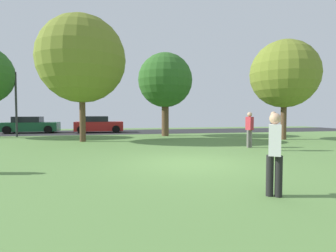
{
  "coord_description": "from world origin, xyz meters",
  "views": [
    {
      "loc": [
        -2.51,
        -8.24,
        1.6
      ],
      "look_at": [
        0.0,
        3.4,
        1.06
      ],
      "focal_mm": 28.62,
      "sensor_mm": 36.0,
      "label": 1
    }
  ],
  "objects_px": {
    "oak_tree_center": "(82,59)",
    "parked_car_red": "(99,125)",
    "person_catcher": "(273,129)",
    "person_walking": "(250,128)",
    "parked_car_green": "(30,125)",
    "street_lamp_post": "(16,105)",
    "frisbee_disc": "(274,117)",
    "maple_tree_far": "(284,74)",
    "person_thrower": "(275,151)",
    "maple_tree_near": "(165,81)"
  },
  "relations": [
    {
      "from": "street_lamp_post",
      "to": "parked_car_red",
      "type": "bearing_deg",
      "value": 32.28
    },
    {
      "from": "oak_tree_center",
      "to": "parked_car_green",
      "type": "relative_size",
      "value": 1.64
    },
    {
      "from": "parked_car_green",
      "to": "frisbee_disc",
      "type": "bearing_deg",
      "value": -54.44
    },
    {
      "from": "parked_car_green",
      "to": "maple_tree_far",
      "type": "bearing_deg",
      "value": -29.25
    },
    {
      "from": "oak_tree_center",
      "to": "maple_tree_far",
      "type": "xyz_separation_m",
      "value": [
        12.21,
        -1.3,
        -0.66
      ]
    },
    {
      "from": "maple_tree_far",
      "to": "street_lamp_post",
      "type": "bearing_deg",
      "value": 161.92
    },
    {
      "from": "person_thrower",
      "to": "street_lamp_post",
      "type": "distance_m",
      "value": 18.53
    },
    {
      "from": "person_thrower",
      "to": "frisbee_disc",
      "type": "bearing_deg",
      "value": 0.0
    },
    {
      "from": "maple_tree_far",
      "to": "street_lamp_post",
      "type": "xyz_separation_m",
      "value": [
        -17.03,
        5.56,
        -1.83
      ]
    },
    {
      "from": "maple_tree_far",
      "to": "person_thrower",
      "type": "xyz_separation_m",
      "value": [
        -7.55,
        -10.31,
        -3.19
      ]
    },
    {
      "from": "person_walking",
      "to": "frisbee_disc",
      "type": "height_order",
      "value": "person_walking"
    },
    {
      "from": "person_thrower",
      "to": "frisbee_disc",
      "type": "relative_size",
      "value": 4.23
    },
    {
      "from": "maple_tree_near",
      "to": "street_lamp_post",
      "type": "height_order",
      "value": "maple_tree_near"
    },
    {
      "from": "person_catcher",
      "to": "person_walking",
      "type": "distance_m",
      "value": 1.34
    },
    {
      "from": "oak_tree_center",
      "to": "maple_tree_near",
      "type": "distance_m",
      "value": 6.29
    },
    {
      "from": "person_catcher",
      "to": "oak_tree_center",
      "type": "bearing_deg",
      "value": -91.07
    },
    {
      "from": "oak_tree_center",
      "to": "person_thrower",
      "type": "distance_m",
      "value": 13.09
    },
    {
      "from": "person_walking",
      "to": "parked_car_green",
      "type": "distance_m",
      "value": 18.41
    },
    {
      "from": "oak_tree_center",
      "to": "parked_car_red",
      "type": "relative_size",
      "value": 1.8
    },
    {
      "from": "parked_car_red",
      "to": "oak_tree_center",
      "type": "bearing_deg",
      "value": -94.41
    },
    {
      "from": "oak_tree_center",
      "to": "frisbee_disc",
      "type": "distance_m",
      "value": 11.23
    },
    {
      "from": "maple_tree_near",
      "to": "frisbee_disc",
      "type": "height_order",
      "value": "maple_tree_near"
    },
    {
      "from": "maple_tree_near",
      "to": "person_catcher",
      "type": "height_order",
      "value": "maple_tree_near"
    },
    {
      "from": "street_lamp_post",
      "to": "maple_tree_far",
      "type": "bearing_deg",
      "value": -18.08
    },
    {
      "from": "person_thrower",
      "to": "street_lamp_post",
      "type": "xyz_separation_m",
      "value": [
        -9.48,
        15.86,
        1.36
      ]
    },
    {
      "from": "parked_car_green",
      "to": "oak_tree_center",
      "type": "bearing_deg",
      "value": -58.89
    },
    {
      "from": "maple_tree_far",
      "to": "parked_car_green",
      "type": "distance_m",
      "value": 20.08
    },
    {
      "from": "maple_tree_near",
      "to": "person_thrower",
      "type": "xyz_separation_m",
      "value": [
        -0.84,
        -14.58,
        -3.14
      ]
    },
    {
      "from": "maple_tree_far",
      "to": "person_walking",
      "type": "xyz_separation_m",
      "value": [
        -4.15,
        -3.25,
        -3.15
      ]
    },
    {
      "from": "person_walking",
      "to": "parked_car_red",
      "type": "xyz_separation_m",
      "value": [
        -7.47,
        12.23,
        -0.28
      ]
    },
    {
      "from": "maple_tree_near",
      "to": "person_thrower",
      "type": "height_order",
      "value": "maple_tree_near"
    },
    {
      "from": "person_thrower",
      "to": "street_lamp_post",
      "type": "height_order",
      "value": "street_lamp_post"
    },
    {
      "from": "person_thrower",
      "to": "parked_car_red",
      "type": "distance_m",
      "value": 19.71
    },
    {
      "from": "person_walking",
      "to": "street_lamp_post",
      "type": "distance_m",
      "value": 15.66
    },
    {
      "from": "maple_tree_far",
      "to": "oak_tree_center",
      "type": "bearing_deg",
      "value": 173.91
    },
    {
      "from": "oak_tree_center",
      "to": "frisbee_disc",
      "type": "height_order",
      "value": "oak_tree_center"
    },
    {
      "from": "person_walking",
      "to": "frisbee_disc",
      "type": "bearing_deg",
      "value": 144.57
    },
    {
      "from": "frisbee_disc",
      "to": "maple_tree_far",
      "type": "bearing_deg",
      "value": 52.52
    },
    {
      "from": "maple_tree_near",
      "to": "person_walking",
      "type": "bearing_deg",
      "value": -71.2
    },
    {
      "from": "oak_tree_center",
      "to": "person_walking",
      "type": "relative_size",
      "value": 4.29
    },
    {
      "from": "maple_tree_far",
      "to": "parked_car_green",
      "type": "relative_size",
      "value": 1.4
    },
    {
      "from": "parked_car_red",
      "to": "maple_tree_far",
      "type": "bearing_deg",
      "value": -37.7
    },
    {
      "from": "oak_tree_center",
      "to": "street_lamp_post",
      "type": "relative_size",
      "value": 1.61
    },
    {
      "from": "oak_tree_center",
      "to": "person_catcher",
      "type": "relative_size",
      "value": 4.24
    },
    {
      "from": "person_catcher",
      "to": "street_lamp_post",
      "type": "xyz_separation_m",
      "value": [
        -13.3,
        10.08,
        1.3
      ]
    },
    {
      "from": "parked_car_green",
      "to": "person_catcher",
      "type": "bearing_deg",
      "value": -46.38
    },
    {
      "from": "person_walking",
      "to": "parked_car_red",
      "type": "height_order",
      "value": "person_walking"
    },
    {
      "from": "street_lamp_post",
      "to": "frisbee_disc",
      "type": "bearing_deg",
      "value": -47.05
    },
    {
      "from": "oak_tree_center",
      "to": "street_lamp_post",
      "type": "bearing_deg",
      "value": 138.56
    },
    {
      "from": "parked_car_green",
      "to": "parked_car_red",
      "type": "height_order",
      "value": "parked_car_red"
    }
  ]
}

